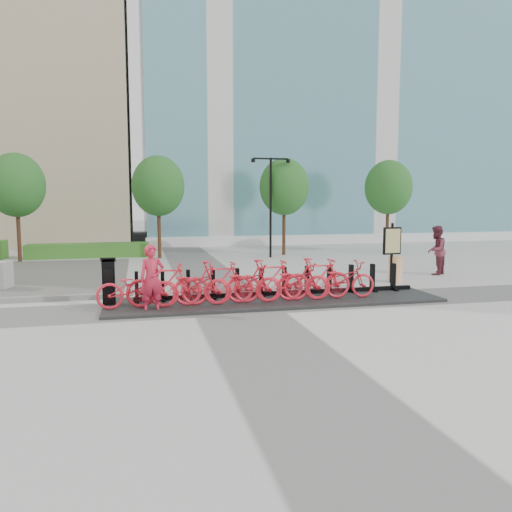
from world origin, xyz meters
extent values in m
plane|color=#B9B9B2|center=(0.00, 0.00, 0.00)|extent=(120.00, 120.00, 0.00)
cube|color=teal|center=(14.00, 26.00, 12.00)|extent=(32.00, 16.00, 24.00)
cube|color=#286C1F|center=(-5.00, 13.20, 0.35)|extent=(6.00, 1.20, 0.70)
cylinder|color=#392013|center=(-8.00, 12.00, 1.50)|extent=(0.18, 0.18, 3.00)
ellipsoid|color=#1F6921|center=(-8.00, 12.00, 3.60)|extent=(2.60, 2.60, 2.99)
cylinder|color=#392013|center=(-1.50, 12.00, 1.50)|extent=(0.18, 0.18, 3.00)
ellipsoid|color=#1F6921|center=(-1.50, 12.00, 3.60)|extent=(2.60, 2.60, 2.99)
cylinder|color=#392013|center=(5.00, 12.00, 1.50)|extent=(0.18, 0.18, 3.00)
ellipsoid|color=#1F6921|center=(5.00, 12.00, 3.60)|extent=(2.60, 2.60, 2.99)
cylinder|color=#392013|center=(11.00, 12.00, 1.50)|extent=(0.18, 0.18, 3.00)
ellipsoid|color=#1F6921|center=(11.00, 12.00, 3.60)|extent=(2.60, 2.60, 2.99)
cylinder|color=black|center=(4.00, 11.00, 2.50)|extent=(0.12, 0.12, 5.00)
cube|color=black|center=(3.55, 11.00, 4.95)|extent=(0.90, 0.08, 0.08)
cube|color=black|center=(4.45, 11.00, 4.95)|extent=(0.90, 0.08, 0.08)
cylinder|color=black|center=(3.10, 11.00, 4.85)|extent=(0.20, 0.20, 0.18)
cylinder|color=black|center=(4.90, 11.00, 4.85)|extent=(0.20, 0.20, 0.18)
cube|color=#262626|center=(1.30, 0.30, 0.04)|extent=(9.60, 2.40, 0.08)
imported|color=red|center=(-2.60, -0.05, 0.62)|extent=(2.07, 0.72, 1.09)
imported|color=red|center=(-1.88, -0.05, 0.68)|extent=(2.00, 0.57, 1.20)
imported|color=red|center=(-1.16, -0.05, 0.62)|extent=(2.07, 0.72, 1.09)
imported|color=red|center=(-0.44, -0.05, 0.68)|extent=(2.00, 0.57, 1.20)
imported|color=red|center=(0.28, -0.05, 0.62)|extent=(2.07, 0.72, 1.09)
imported|color=red|center=(1.00, -0.05, 0.68)|extent=(2.00, 0.57, 1.20)
imported|color=red|center=(1.72, -0.05, 0.62)|extent=(2.07, 0.72, 1.09)
imported|color=red|center=(2.44, -0.05, 0.68)|extent=(2.00, 0.57, 1.20)
imported|color=red|center=(3.16, -0.05, 0.62)|extent=(2.07, 0.72, 1.09)
cube|color=black|center=(-3.34, 0.63, 0.67)|extent=(0.33, 0.29, 1.19)
cube|color=black|center=(-3.34, 0.63, 1.31)|extent=(0.40, 0.34, 0.15)
cube|color=black|center=(-3.34, 0.48, 0.91)|extent=(0.24, 0.02, 0.33)
imported|color=red|center=(-2.20, -0.33, 0.89)|extent=(0.71, 0.53, 1.78)
imported|color=maroon|center=(8.79, 3.87, 0.96)|extent=(1.18, 1.16, 1.92)
cylinder|color=orange|center=(6.36, 2.62, 0.46)|extent=(0.49, 0.49, 0.92)
cylinder|color=black|center=(6.16, 2.53, 1.06)|extent=(0.10, 0.10, 2.11)
cube|color=black|center=(6.16, 2.53, 1.49)|extent=(0.70, 0.18, 0.96)
cube|color=tan|center=(6.16, 2.47, 1.49)|extent=(0.59, 0.09, 0.85)
camera|label=1|loc=(-2.51, -13.35, 2.94)|focal=35.00mm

